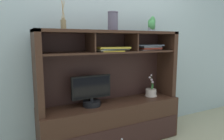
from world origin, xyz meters
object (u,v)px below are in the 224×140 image
at_px(media_console, 112,111).
at_px(potted_succulent, 152,25).
at_px(tv_monitor, 92,93).
at_px(ceramic_vase, 113,21).
at_px(diffuser_bottle, 63,24).
at_px(magazine_stack_centre, 112,49).
at_px(magazine_stack_left, 148,47).
at_px(potted_orchid, 151,92).

distance_m(media_console, potted_succulent, 1.15).
bearing_deg(tv_monitor, ceramic_vase, -2.17).
height_order(media_console, diffuser_bottle, diffuser_bottle).
relative_size(tv_monitor, magazine_stack_centre, 1.13).
bearing_deg(potted_succulent, magazine_stack_left, 121.54).
bearing_deg(magazine_stack_left, media_console, -178.22).
distance_m(magazine_stack_left, potted_succulent, 0.27).
relative_size(potted_orchid, potted_succulent, 1.55).
xyz_separation_m(magazine_stack_left, potted_succulent, (0.02, -0.03, 0.27)).
bearing_deg(potted_succulent, potted_orchid, 21.90).
bearing_deg(diffuser_bottle, magazine_stack_centre, -2.33).
height_order(tv_monitor, magazine_stack_left, magazine_stack_left).
xyz_separation_m(magazine_stack_left, diffuser_bottle, (-1.07, -0.04, 0.24)).
bearing_deg(magazine_stack_left, tv_monitor, -177.56).
xyz_separation_m(tv_monitor, magazine_stack_centre, (0.24, -0.02, 0.48)).
height_order(magazine_stack_left, magazine_stack_centre, magazine_stack_left).
bearing_deg(diffuser_bottle, tv_monitor, 0.50).
height_order(media_console, potted_orchid, media_console).
height_order(magazine_stack_left, potted_succulent, potted_succulent).
bearing_deg(magazine_stack_left, potted_succulent, -58.46).
relative_size(media_console, diffuser_bottle, 5.98).
bearing_deg(tv_monitor, potted_orchid, 1.20).
distance_m(diffuser_bottle, potted_succulent, 1.08).
bearing_deg(potted_orchid, potted_succulent, -158.10).
distance_m(diffuser_bottle, ceramic_vase, 0.54).
height_order(tv_monitor, potted_orchid, tv_monitor).
distance_m(media_console, tv_monitor, 0.36).
relative_size(magazine_stack_left, potted_succulent, 2.01).
bearing_deg(ceramic_vase, magazine_stack_left, 4.70).
bearing_deg(magazine_stack_centre, tv_monitor, 174.34).
distance_m(tv_monitor, diffuser_bottle, 0.78).
bearing_deg(potted_succulent, magazine_stack_centre, -177.02).
height_order(potted_orchid, magazine_stack_centre, magazine_stack_centre).
bearing_deg(tv_monitor, magazine_stack_left, 2.44).
relative_size(magazine_stack_centre, ceramic_vase, 1.94).
height_order(potted_orchid, diffuser_bottle, diffuser_bottle).
xyz_separation_m(tv_monitor, magazine_stack_left, (0.78, 0.03, 0.49)).
xyz_separation_m(magazine_stack_left, ceramic_vase, (-0.52, -0.04, 0.29)).
bearing_deg(magazine_stack_left, ceramic_vase, -175.30).
bearing_deg(tv_monitor, media_console, 3.79).
distance_m(magazine_stack_left, diffuser_bottle, 1.09).
height_order(diffuser_bottle, ceramic_vase, diffuser_bottle).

